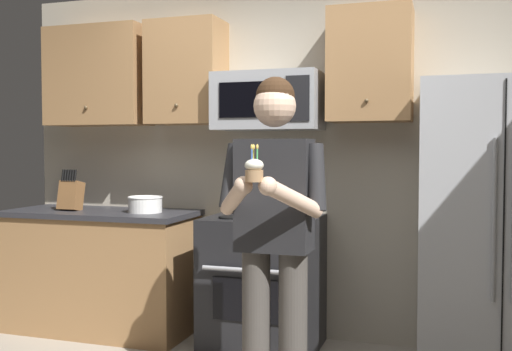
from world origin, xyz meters
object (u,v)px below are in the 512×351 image
Objects in this scene: refrigerator at (498,230)px; bowl_large_white at (145,204)px; microwave at (268,102)px; cupcake at (254,170)px; person at (274,225)px; knife_block at (71,195)px; oven_range at (263,283)px.

refrigerator is 7.02× the size of bowl_large_white.
refrigerator is at bearing -1.01° from bowl_large_white.
microwave is 4.26× the size of cupcake.
person is (-1.15, -0.91, 0.10)m from refrigerator.
knife_block is at bearing 146.39° from cupcake.
knife_block reaches higher than bowl_large_white.
person is at bearing 90.00° from cupcake.
oven_range is 1.05m from bowl_large_white.
oven_range is at bearing 1.11° from knife_block.
bowl_large_white is at bearing 142.96° from person.
microwave is at bearing 108.23° from person.
knife_block is (-3.03, 0.01, 0.14)m from refrigerator.
cupcake reaches higher than knife_block.
microwave is 1.18m from bowl_large_white.
refrigerator is (1.50, -0.04, 0.44)m from oven_range.
knife_block is 0.62m from bowl_large_white.
person reaches higher than bowl_large_white.
bowl_large_white is at bearing 178.99° from refrigerator.
refrigerator is 2.41m from bowl_large_white.
microwave is 0.41× the size of refrigerator.
knife_block is at bearing 153.90° from person.
microwave reaches higher than bowl_large_white.
microwave is at bearing 104.14° from cupcake.
oven_range is 5.36× the size of cupcake.
knife_block is (-1.53, -0.15, -0.68)m from microwave.
cupcake is at bearing -33.61° from knife_block.
microwave reaches higher than cupcake.
oven_range is 1.63m from knife_block.
cupcake is at bearing -74.60° from oven_range.
person is at bearing -69.66° from oven_range.
oven_range is 1.26m from microwave.
oven_range is 1.57m from cupcake.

